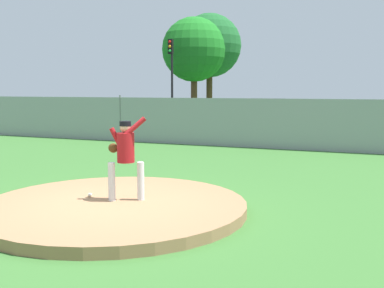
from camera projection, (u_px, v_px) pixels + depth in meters
The scene contains 12 objects.
ground_plane at pixel (221, 163), 13.88m from camera, with size 80.00×80.00×0.00m, color #386B2D.
asphalt_strip at pixel (279, 137), 21.67m from camera, with size 44.00×7.00×0.01m, color #2B2B2D.
pitchers_mound at pixel (114, 207), 8.37m from camera, with size 4.85×4.85×0.19m, color #99704C.
pitcher_youth at pixel (125, 152), 8.38m from camera, with size 0.80×0.39×1.57m.
baseball at pixel (90, 195), 8.75m from camera, with size 0.07×0.07×0.07m, color white.
chainlink_fence at pixel (255, 123), 17.44m from camera, with size 29.93×0.07×2.00m.
parked_car_navy at pixel (263, 118), 22.14m from camera, with size 2.14×4.28×1.79m.
parked_car_charcoal at pixel (121, 117), 24.60m from camera, with size 1.92×4.80×1.60m.
traffic_cone_orange at pixel (186, 127), 24.15m from camera, with size 0.40×0.40×0.55m.
traffic_light_near at pixel (171, 67), 28.06m from camera, with size 0.28×0.46×5.29m.
tree_broad_right at pixel (194, 50), 30.31m from camera, with size 4.28×4.28×7.01m.
tree_tall_centre at pixel (210, 46), 31.55m from camera, with size 4.38×4.38×7.45m.
Camera 1 is at (4.46, -7.00, 2.24)m, focal length 42.64 mm.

